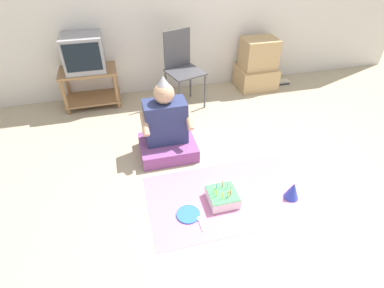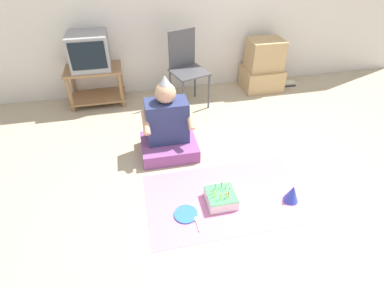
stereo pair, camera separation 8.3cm
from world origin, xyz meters
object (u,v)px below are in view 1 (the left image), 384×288
Objects in this scene: folding_chair at (182,64)px; birthday_cake at (222,197)px; book_pile at (282,82)px; cardboard_box_stack at (257,66)px; paper_plate at (188,214)px; person_seated at (166,130)px; party_hat_blue at (293,190)px; tv at (83,53)px.

birthday_cake is at bearing -91.65° from folding_chair.
cardboard_box_stack is at bearing -179.66° from book_pile.
paper_plate is (-0.37, -1.84, -0.52)m from folding_chair.
person_seated is 1.31m from party_hat_blue.
cardboard_box_stack is 1.90m from person_seated.
cardboard_box_stack is (1.12, 0.21, -0.22)m from folding_chair.
birthday_cake is 1.49× the size of party_hat_blue.
folding_chair is 1.07m from person_seated.
person_seated reaches higher than party_hat_blue.
book_pile reaches higher than paper_plate.
book_pile is 2.81m from paper_plate.
tv is at bearing 109.82° from paper_plate.
birthday_cake is (-1.17, -1.97, -0.25)m from cardboard_box_stack.
person_seated is at bearing -141.85° from cardboard_box_stack.
folding_chair is 1.83m from birthday_cake.
paper_plate is (0.75, -2.09, -0.67)m from tv.
party_hat_blue is (0.54, -1.87, -0.44)m from folding_chair.
tv is 0.66× the size of cardboard_box_stack.
tv is at bearing 121.44° from person_seated.
birthday_cake is at bearing -129.12° from book_pile.
party_hat_blue is 0.92m from paper_plate.
cardboard_box_stack is 3.67× the size of book_pile.
cardboard_box_stack is 2.17m from party_hat_blue.
cardboard_box_stack is at bearing -1.15° from tv.
person_seated is (-1.93, -1.18, 0.25)m from book_pile.
tv is 1.16m from folding_chair.
person_seated is 4.26× the size of paper_plate.
book_pile is 2.31m from party_hat_blue.
person_seated is at bearing -111.34° from folding_chair.
tv is at bearing 179.10° from book_pile.
person_seated is at bearing -58.56° from tv.
paper_plate is at bearing -70.18° from tv.
party_hat_blue is 0.83× the size of paper_plate.
party_hat_blue is at bearing -105.35° from cardboard_box_stack.
paper_plate is (-0.91, 0.03, -0.08)m from party_hat_blue.
folding_chair reaches higher than paper_plate.
tv reaches higher than cardboard_box_stack.
cardboard_box_stack is 2.31m from birthday_cake.
folding_chair is 3.75× the size of birthday_cake.
folding_chair is 1.09× the size of person_seated.
tv reaches higher than party_hat_blue.
folding_chair is 2.00m from party_hat_blue.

